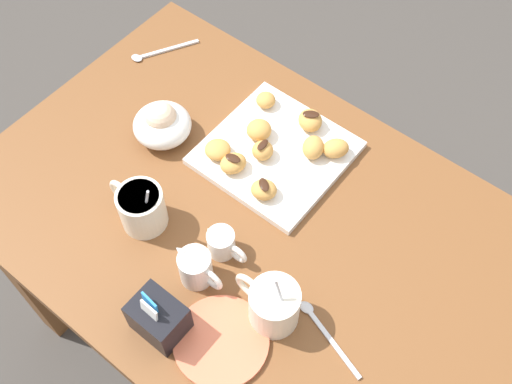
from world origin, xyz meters
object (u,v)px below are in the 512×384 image
Objects in this scene: dining_table at (251,250)px; beignet_2 at (310,120)px; sugar_caddy at (159,318)px; beignet_7 at (266,100)px; saucer_coral_left at (221,341)px; coffee_mug_cream_left at (273,304)px; beignet_1 at (336,148)px; coffee_mug_cream_right at (141,207)px; pastry_plate_square at (276,153)px; beignet_8 at (313,147)px; beignet_3 at (263,151)px; cream_pitcher_white at (195,266)px; ice_cream_bowl at (162,123)px; beignet_4 at (218,150)px; chocolate_sauce_pitcher at (223,243)px; beignet_5 at (264,190)px; beignet_6 at (233,163)px; beignet_0 at (259,130)px.

beignet_2 reaches higher than dining_table.
sugar_caddy is 0.53m from beignet_7.
beignet_2 is (0.15, -0.47, 0.03)m from saucer_coral_left.
coffee_mug_cream_left is 2.58× the size of beignet_1.
pastry_plate_square is at bearing -110.29° from coffee_mug_cream_right.
beignet_2 is 1.04× the size of beignet_8.
beignet_3 is (0.18, -0.35, 0.03)m from saucer_coral_left.
saucer_coral_left is (-0.17, 0.37, -0.00)m from pastry_plate_square.
coffee_mug_cream_left reaches higher than sugar_caddy.
coffee_mug_cream_left is at bearing 114.37° from beignet_8.
cream_pitcher_white reaches higher than pastry_plate_square.
coffee_mug_cream_right is 3.30× the size of beignet_7.
beignet_8 is at bearing -138.16° from beignet_3.
ice_cream_bowl reaches higher than beignet_4.
cream_pitcher_white is at bearing 84.97° from chocolate_sauce_pitcher.
coffee_mug_cream_right is 0.22m from sugar_caddy.
ice_cream_bowl is (0.42, -0.17, -0.01)m from coffee_mug_cream_left.
beignet_7 is at bearing -50.47° from coffee_mug_cream_left.
coffee_mug_cream_right reaches higher than beignet_4.
coffee_mug_cream_right is 2.70× the size of beignet_5.
beignet_5 is (-0.15, -0.18, -0.02)m from coffee_mug_cream_right.
beignet_6 is at bearing 66.11° from beignet_3.
beignet_0 is at bearing -71.65° from cream_pitcher_white.
beignet_1 reaches higher than saucer_coral_left.
beignet_4 is at bearing -46.91° from chocolate_sauce_pitcher.
dining_table is 0.27m from coffee_mug_cream_right.
beignet_8 is at bearing -96.75° from beignet_5.
saucer_coral_left is at bearing 126.20° from beignet_6.
saucer_coral_left is at bearing 145.16° from ice_cream_bowl.
beignet_7 is (0.05, -0.17, -0.00)m from beignet_6.
beignet_6 is at bearing -66.88° from cream_pitcher_white.
cream_pitcher_white is 0.99× the size of sugar_caddy.
sugar_caddy is (-0.02, 0.11, 0.00)m from cream_pitcher_white.
pastry_plate_square is 1.63× the size of saucer_coral_left.
beignet_8 reaches higher than beignet_7.
ice_cream_bowl is at bearing 1.35° from beignet_5.
dining_table is at bearing 153.18° from beignet_4.
beignet_0 is at bearing -43.62° from beignet_3.
beignet_8 is at bearing -164.38° from beignet_0.
cream_pitcher_white is 0.14m from saucer_coral_left.
sugar_caddy reaches higher than beignet_3.
beignet_3 is (0.08, -0.39, -0.01)m from sugar_caddy.
beignet_3 is (0.01, 0.03, 0.03)m from pastry_plate_square.
beignet_2 is (-0.07, -0.09, -0.00)m from beignet_0.
coffee_mug_cream_right reaches higher than beignet_5.
beignet_0 is 0.10m from beignet_4.
beignet_0 is 0.12m from beignet_8.
beignet_0 reaches higher than beignet_5.
beignet_6 is (0.04, 0.09, 0.02)m from pastry_plate_square.
beignet_3 is 0.83× the size of beignet_4.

